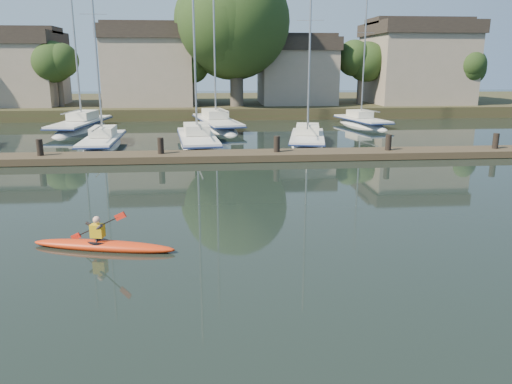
{
  "coord_description": "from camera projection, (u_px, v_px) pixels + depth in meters",
  "views": [
    {
      "loc": [
        -0.38,
        -11.64,
        4.91
      ],
      "look_at": [
        0.89,
        2.57,
        1.2
      ],
      "focal_mm": 35.0,
      "sensor_mm": 36.0,
      "label": 1
    }
  ],
  "objects": [
    {
      "name": "ground",
      "position": [
        230.0,
        265.0,
        12.49
      ],
      "size": [
        160.0,
        160.0,
        0.0
      ],
      "primitive_type": "plane",
      "color": "black",
      "rests_on": "ground"
    },
    {
      "name": "kayak",
      "position": [
        102.0,
        244.0,
        13.5
      ],
      "size": [
        4.06,
        1.48,
        1.3
      ],
      "rotation": [
        0.0,
        0.0,
        -0.24
      ],
      "color": "red",
      "rests_on": "ground"
    },
    {
      "name": "dock",
      "position": [
        220.0,
        156.0,
        25.93
      ],
      "size": [
        34.0,
        2.0,
        1.8
      ],
      "color": "#433826",
      "rests_on": "ground"
    },
    {
      "name": "sailboat_1",
      "position": [
        103.0,
        149.0,
        30.12
      ],
      "size": [
        2.2,
        8.07,
        13.12
      ],
      "rotation": [
        0.0,
        0.0,
        0.03
      ],
      "color": "white",
      "rests_on": "ground"
    },
    {
      "name": "sailboat_2",
      "position": [
        198.0,
        148.0,
        30.59
      ],
      "size": [
        3.12,
        9.47,
        15.38
      ],
      "rotation": [
        0.0,
        0.0,
        0.1
      ],
      "color": "white",
      "rests_on": "ground"
    },
    {
      "name": "sailboat_3",
      "position": [
        307.0,
        148.0,
        30.87
      ],
      "size": [
        3.57,
        8.14,
        12.71
      ],
      "rotation": [
        0.0,
        0.0,
        -0.2
      ],
      "color": "white",
      "rests_on": "ground"
    },
    {
      "name": "sailboat_5",
      "position": [
        81.0,
        132.0,
        37.72
      ],
      "size": [
        3.5,
        10.18,
        16.52
      ],
      "rotation": [
        0.0,
        0.0,
        -0.12
      ],
      "color": "white",
      "rests_on": "ground"
    },
    {
      "name": "sailboat_6",
      "position": [
        217.0,
        130.0,
        39.0
      ],
      "size": [
        4.48,
        11.29,
        17.57
      ],
      "rotation": [
        0.0,
        0.0,
        0.2
      ],
      "color": "white",
      "rests_on": "ground"
    },
    {
      "name": "sailboat_7",
      "position": [
        362.0,
        128.0,
        40.28
      ],
      "size": [
        3.56,
        7.96,
        12.43
      ],
      "rotation": [
        0.0,
        0.0,
        0.21
      ],
      "color": "white",
      "rests_on": "ground"
    },
    {
      "name": "shore",
      "position": [
        230.0,
        80.0,
        50.65
      ],
      "size": [
        90.0,
        25.25,
        12.75
      ],
      "color": "#2E361B",
      "rests_on": "ground"
    }
  ]
}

